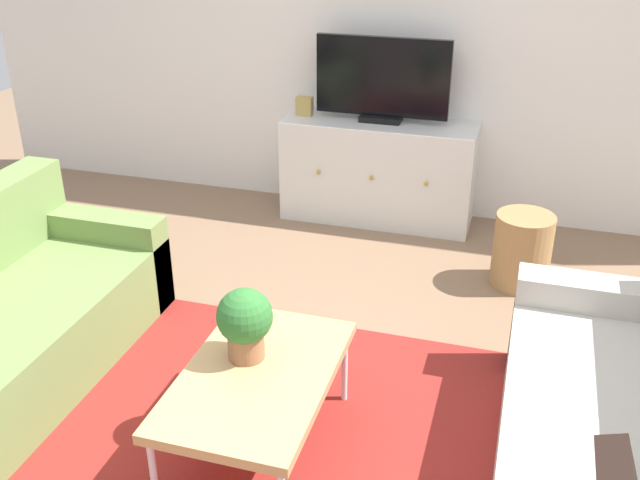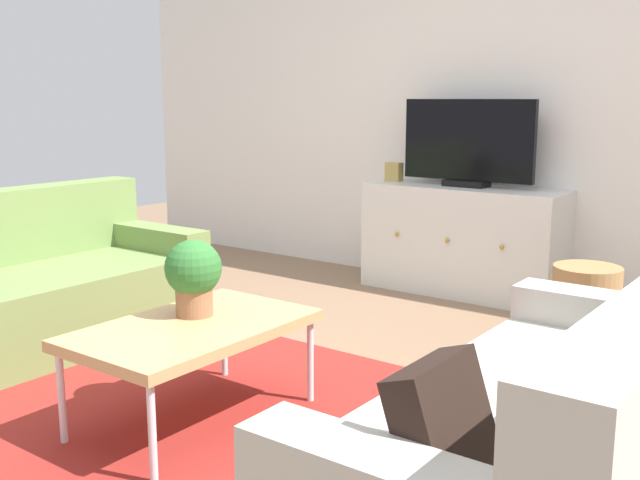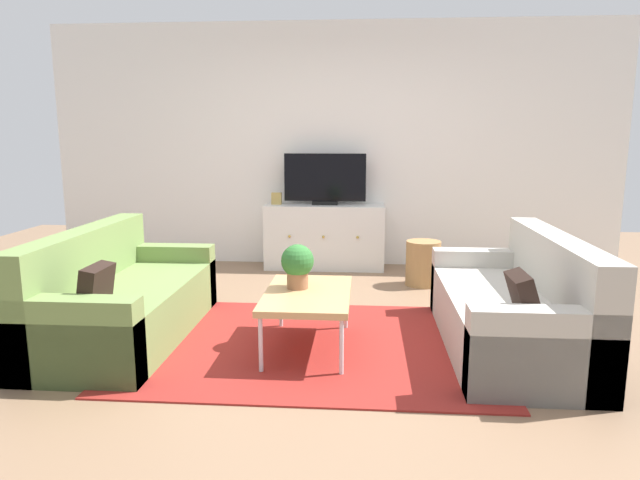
{
  "view_description": "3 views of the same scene",
  "coord_description": "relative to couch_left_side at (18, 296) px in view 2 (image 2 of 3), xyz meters",
  "views": [
    {
      "loc": [
        0.9,
        -2.42,
        2.17
      ],
      "look_at": [
        0.0,
        0.59,
        0.62
      ],
      "focal_mm": 40.91,
      "sensor_mm": 36.0,
      "label": 1
    },
    {
      "loc": [
        2.05,
        -2.16,
        1.28
      ],
      "look_at": [
        0.0,
        0.59,
        0.62
      ],
      "focal_mm": 41.79,
      "sensor_mm": 36.0,
      "label": 2
    },
    {
      "loc": [
        0.35,
        -3.95,
        1.46
      ],
      "look_at": [
        0.0,
        0.59,
        0.62
      ],
      "focal_mm": 31.84,
      "sensor_mm": 36.0,
      "label": 3
    }
  ],
  "objects": [
    {
      "name": "tv_console",
      "position": [
        1.36,
        2.37,
        0.09
      ],
      "size": [
        1.32,
        0.47,
        0.71
      ],
      "color": "silver",
      "rests_on": "ground_plane"
    },
    {
      "name": "coffee_table",
      "position": [
        1.41,
        -0.12,
        0.11
      ],
      "size": [
        0.58,
        0.94,
        0.41
      ],
      "color": "tan",
      "rests_on": "ground_plane"
    },
    {
      "name": "mantel_clock",
      "position": [
        0.82,
        2.37,
        0.51
      ],
      "size": [
        0.11,
        0.07,
        0.13
      ],
      "primitive_type": "cube",
      "color": "tan",
      "rests_on": "tv_console"
    },
    {
      "name": "couch_left_side",
      "position": [
        0.0,
        0.0,
        0.0
      ],
      "size": [
        0.83,
        1.8,
        0.8
      ],
      "color": "olive",
      "rests_on": "ground_plane"
    },
    {
      "name": "wall_back",
      "position": [
        1.43,
        2.65,
        1.08
      ],
      "size": [
        6.4,
        0.12,
        2.7
      ],
      "primitive_type": "cube",
      "color": "white",
      "rests_on": "ground_plane"
    },
    {
      "name": "area_rug",
      "position": [
        1.43,
        -0.05,
        -0.26
      ],
      "size": [
        2.5,
        1.9,
        0.01
      ],
      "primitive_type": "cube",
      "color": "maroon",
      "rests_on": "ground_plane"
    },
    {
      "name": "flat_screen_tv",
      "position": [
        1.36,
        2.39,
        0.72
      ],
      "size": [
        0.9,
        0.16,
        0.56
      ],
      "color": "black",
      "rests_on": "tv_console"
    },
    {
      "name": "ground_plane",
      "position": [
        1.43,
        0.1,
        -0.27
      ],
      "size": [
        10.0,
        10.0,
        0.0
      ],
      "primitive_type": "plane",
      "color": "#84664C"
    },
    {
      "name": "wicker_basket",
      "position": [
        2.38,
        1.69,
        -0.05
      ],
      "size": [
        0.34,
        0.34,
        0.44
      ],
      "primitive_type": "cylinder",
      "color": "#9E7547",
      "rests_on": "ground_plane"
    },
    {
      "name": "couch_right_side",
      "position": [
        2.87,
        0.0,
        0.0
      ],
      "size": [
        0.83,
        1.8,
        0.8
      ],
      "color": "#B2ADA3",
      "rests_on": "ground_plane"
    },
    {
      "name": "potted_plant",
      "position": [
        1.33,
        -0.03,
        0.32
      ],
      "size": [
        0.23,
        0.23,
        0.31
      ],
      "color": "#936042",
      "rests_on": "coffee_table"
    }
  ]
}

